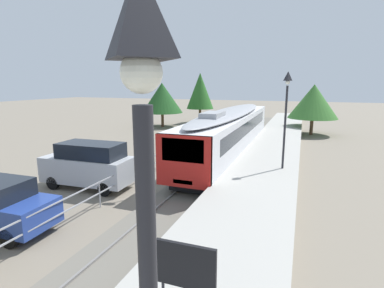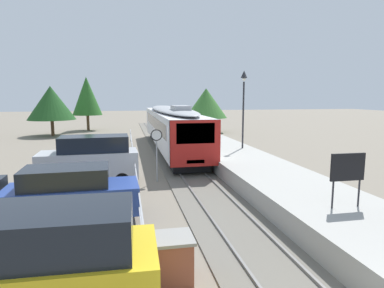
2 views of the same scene
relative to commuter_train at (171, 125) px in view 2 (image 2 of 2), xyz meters
The scene contains 15 objects.
ground_plane 4.10m from the commuter_train, 149.33° to the right, with size 160.00×160.00×0.00m, color slate.
track_rails 2.76m from the commuter_train, 90.00° to the right, with size 3.20×60.00×0.14m.
commuter_train is the anchor object (origin of this frame).
station_platform 4.08m from the commuter_train, 28.69° to the right, with size 3.90×60.00×0.90m, color #A8A59E.
platform_lamp_mid_platform 7.33m from the commuter_train, 51.29° to the right, with size 0.34×0.34×5.35m.
platform_notice_board 18.10m from the commuter_train, 79.48° to the right, with size 1.20×0.08×1.80m.
speed_limit_sign 10.13m from the commuter_train, 102.13° to the right, with size 0.61×0.10×2.81m.
brick_utility_cabinet 19.65m from the commuter_train, 98.02° to the right, with size 1.21×0.99×1.13m.
carpark_fence 12.29m from the commuter_train, 105.65° to the right, with size 0.06×36.06×1.25m.
parked_van_yellow 21.60m from the commuter_train, 104.83° to the right, with size 4.96×2.10×2.51m.
parked_suv_blue 16.05m from the commuter_train, 110.67° to the right, with size 4.66×2.06×2.04m.
parked_van_silver 11.23m from the commuter_train, 119.56° to the right, with size 4.97×2.12×2.51m.
tree_behind_carpark 14.52m from the commuter_train, 64.53° to the left, with size 5.29×5.29×5.52m.
tree_behind_station_far 17.73m from the commuter_train, 132.95° to the left, with size 5.31×5.31×5.69m.
tree_distant_left 20.46m from the commuter_train, 115.29° to the left, with size 3.83×3.83×7.07m.
Camera 2 is at (-3.65, -3.07, 4.51)m, focal length 30.43 mm.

